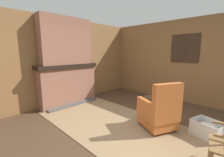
# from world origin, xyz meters

# --- Properties ---
(ground_plane) EXTENTS (14.00, 14.00, 0.00)m
(ground_plane) POSITION_xyz_m (0.00, 0.00, 0.00)
(ground_plane) COLOR #4C3523
(wood_panel_wall_left) EXTENTS (0.06, 5.85, 2.56)m
(wood_panel_wall_left) POSITION_xyz_m (-2.65, 0.00, 1.28)
(wood_panel_wall_left) COLOR olive
(wood_panel_wall_left) RESTS_ON ground
(wood_panel_wall_back) EXTENTS (5.85, 0.09, 2.56)m
(wood_panel_wall_back) POSITION_xyz_m (-0.00, 2.65, 1.29)
(wood_panel_wall_back) COLOR olive
(wood_panel_wall_back) RESTS_ON ground
(fireplace_hearth) EXTENTS (0.59, 1.82, 1.21)m
(fireplace_hearth) POSITION_xyz_m (-2.42, 0.00, 0.60)
(fireplace_hearth) COLOR #93604C
(fireplace_hearth) RESTS_ON ground
(chimney_breast) EXTENTS (0.34, 1.51, 1.33)m
(chimney_breast) POSITION_xyz_m (-2.43, 0.00, 1.87)
(chimney_breast) COLOR #93604C
(chimney_breast) RESTS_ON fireplace_hearth
(area_rug) EXTENTS (4.07, 1.92, 0.01)m
(area_rug) POSITION_xyz_m (-0.30, 0.00, 0.01)
(area_rug) COLOR #997A56
(area_rug) RESTS_ON ground
(armchair) EXTENTS (0.87, 0.84, 1.01)m
(armchair) POSITION_xyz_m (0.29, 0.47, 0.36)
(armchair) COLOR #C6662D
(armchair) RESTS_ON ground
(firewood_stack) EXTENTS (0.54, 0.47, 0.28)m
(firewood_stack) POSITION_xyz_m (-0.59, 1.56, 0.13)
(firewood_stack) COLOR brown
(firewood_stack) RESTS_ON ground
(laundry_basket) EXTENTS (0.58, 0.51, 0.31)m
(laundry_basket) POSITION_xyz_m (1.08, 0.84, 0.16)
(laundry_basket) COLOR white
(laundry_basket) RESTS_ON ground
(oil_lamp_vase) EXTENTS (0.11, 0.11, 0.24)m
(oil_lamp_vase) POSITION_xyz_m (-2.47, -0.45, 1.30)
(oil_lamp_vase) COLOR #99B29E
(oil_lamp_vase) RESTS_ON fireplace_hearth
(storage_case) EXTENTS (0.16, 0.27, 0.15)m
(storage_case) POSITION_xyz_m (-2.47, 0.10, 1.28)
(storage_case) COLOR black
(storage_case) RESTS_ON fireplace_hearth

